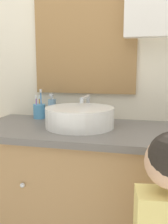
# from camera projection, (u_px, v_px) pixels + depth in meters

# --- Properties ---
(wall_back) EXTENTS (3.20, 0.18, 2.50)m
(wall_back) POSITION_uv_depth(u_px,v_px,m) (107.00, 57.00, 1.64)
(wall_back) COLOR beige
(wall_back) RESTS_ON ground_plane
(vanity_counter) EXTENTS (1.38, 0.59, 0.87)m
(vanity_counter) POSITION_uv_depth(u_px,v_px,m) (94.00, 199.00, 1.49)
(vanity_counter) COLOR #A37A4C
(vanity_counter) RESTS_ON ground_plane
(sink_basin) EXTENTS (0.40, 0.45, 0.17)m
(sink_basin) POSITION_uv_depth(u_px,v_px,m) (80.00, 117.00, 1.44)
(sink_basin) COLOR white
(sink_basin) RESTS_ON vanity_counter
(toothbrush_holder) EXTENTS (0.08, 0.08, 0.20)m
(toothbrush_holder) POSITION_uv_depth(u_px,v_px,m) (39.00, 111.00, 1.69)
(toothbrush_holder) COLOR #4C93C6
(toothbrush_holder) RESTS_ON vanity_counter
(soap_dispenser) EXTENTS (0.05, 0.05, 0.17)m
(soap_dispenser) POSITION_uv_depth(u_px,v_px,m) (52.00, 109.00, 1.67)
(soap_dispenser) COLOR #6B93B2
(soap_dispenser) RESTS_ON vanity_counter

